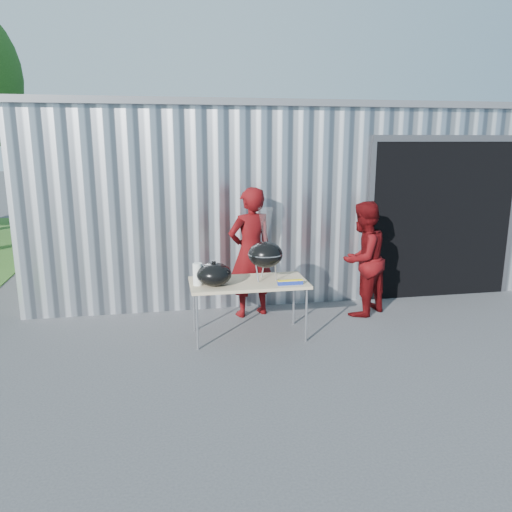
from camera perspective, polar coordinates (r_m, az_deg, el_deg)
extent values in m
plane|color=#414143|center=(6.22, 0.64, -10.81)|extent=(80.00, 80.00, 0.00)
cube|color=silver|center=(10.50, -0.02, 7.51)|extent=(8.00, 6.00, 3.00)
cube|color=slate|center=(10.47, -0.02, 15.98)|extent=(8.20, 6.20, 0.10)
cube|color=black|center=(9.09, 18.65, 4.37)|extent=(2.40, 1.20, 2.50)
cube|color=#4C4C51|center=(8.51, 21.18, 12.43)|extent=(2.52, 0.08, 0.10)
cube|color=tan|center=(6.43, -0.86, -3.08)|extent=(1.50, 0.75, 0.04)
cylinder|color=silver|center=(6.17, -6.73, -7.53)|extent=(0.03, 0.03, 0.71)
cylinder|color=silver|center=(6.40, 5.77, -6.75)|extent=(0.03, 0.03, 0.71)
cylinder|color=silver|center=(6.77, -7.10, -5.67)|extent=(0.03, 0.03, 0.71)
cylinder|color=silver|center=(6.97, 4.33, -5.03)|extent=(0.03, 0.03, 0.71)
ellipsoid|color=black|center=(6.40, 1.08, 0.18)|extent=(0.45, 0.45, 0.33)
cylinder|color=silver|center=(6.40, 1.08, 0.28)|extent=(0.45, 0.45, 0.02)
cylinder|color=silver|center=(6.39, 1.08, 0.40)|extent=(0.43, 0.43, 0.01)
cylinder|color=silver|center=(6.58, 0.83, -1.42)|extent=(0.02, 0.02, 0.24)
cylinder|color=silver|center=(6.36, 0.13, -1.94)|extent=(0.02, 0.02, 0.24)
cylinder|color=silver|center=(6.41, 2.26, -1.83)|extent=(0.02, 0.02, 0.24)
cylinder|color=#CD6F49|center=(6.36, -0.14, 0.47)|extent=(0.02, 0.14, 0.02)
cylinder|color=#CD6F49|center=(6.37, 0.17, 0.48)|extent=(0.02, 0.14, 0.02)
cylinder|color=#CD6F49|center=(6.38, 0.47, 0.49)|extent=(0.02, 0.14, 0.02)
cylinder|color=#CD6F49|center=(6.38, 0.78, 0.51)|extent=(0.02, 0.14, 0.02)
cylinder|color=#CD6F49|center=(6.39, 1.08, 0.52)|extent=(0.02, 0.14, 0.02)
cylinder|color=#CD6F49|center=(6.40, 1.39, 0.53)|extent=(0.02, 0.14, 0.02)
cylinder|color=#CD6F49|center=(6.40, 1.69, 0.54)|extent=(0.02, 0.14, 0.02)
cylinder|color=#CD6F49|center=(6.41, 1.99, 0.56)|extent=(0.02, 0.14, 0.02)
cylinder|color=#CD6F49|center=(6.42, 2.29, 0.57)|extent=(0.02, 0.14, 0.02)
cone|color=silver|center=(6.33, 1.09, 3.05)|extent=(0.20, 0.20, 0.55)
ellipsoid|color=black|center=(6.23, -4.82, -2.09)|extent=(0.44, 0.44, 0.29)
cylinder|color=black|center=(6.19, -4.84, -0.68)|extent=(0.05, 0.05, 0.03)
cylinder|color=white|center=(6.26, -6.68, -2.08)|extent=(0.12, 0.12, 0.28)
cube|color=white|center=(6.52, -5.91, -2.28)|extent=(0.20, 0.15, 0.10)
cube|color=navy|center=(6.28, 3.94, -3.07)|extent=(0.32, 0.06, 0.05)
cube|color=yellow|center=(6.27, 3.94, -2.80)|extent=(0.32, 0.06, 0.01)
imported|color=#4A0709|center=(7.19, -0.63, 0.40)|extent=(0.79, 0.63, 1.88)
imported|color=#4A0709|center=(7.41, 12.08, -0.32)|extent=(1.03, 0.98, 1.68)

